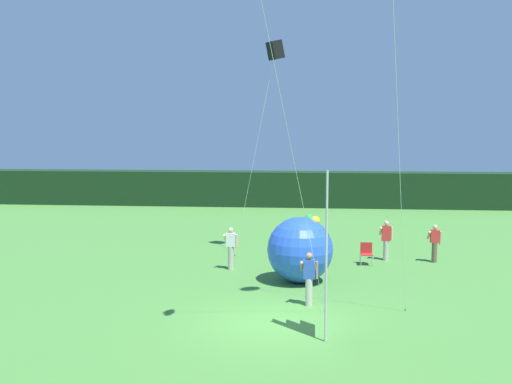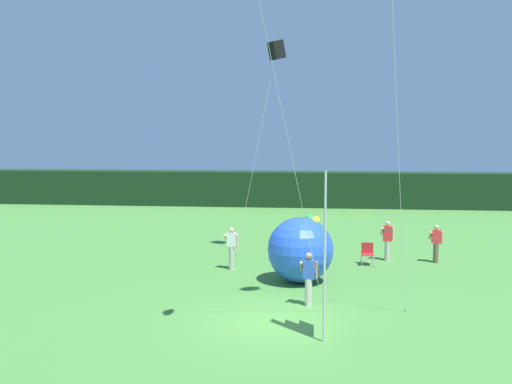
% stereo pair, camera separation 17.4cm
% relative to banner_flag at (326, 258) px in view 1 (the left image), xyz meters
% --- Properties ---
extents(ground_plane, '(120.00, 120.00, 0.00)m').
position_rel_banner_flag_xyz_m(ground_plane, '(-1.47, 1.07, -2.11)').
color(ground_plane, '#478438').
extents(distant_treeline, '(80.00, 2.40, 2.57)m').
position_rel_banner_flag_xyz_m(distant_treeline, '(-1.47, 27.88, -0.83)').
color(distant_treeline, black).
rests_on(distant_treeline, ground).
extents(banner_flag, '(0.06, 1.03, 4.41)m').
position_rel_banner_flag_xyz_m(banner_flag, '(0.00, 0.00, 0.00)').
color(banner_flag, '#B7B7BC').
rests_on(banner_flag, ground).
extents(person_near_banner, '(0.55, 0.48, 1.69)m').
position_rel_banner_flag_xyz_m(person_near_banner, '(2.75, 9.61, -1.21)').
color(person_near_banner, '#B7B2A3').
rests_on(person_near_banner, ground).
extents(person_mid_field, '(0.55, 0.48, 1.67)m').
position_rel_banner_flag_xyz_m(person_mid_field, '(-3.53, 7.31, -1.22)').
color(person_mid_field, '#B7B2A3').
rests_on(person_mid_field, ground).
extents(person_far_left, '(0.55, 0.48, 1.67)m').
position_rel_banner_flag_xyz_m(person_far_left, '(-0.44, 2.79, -1.22)').
color(person_far_left, '#B7B2A3').
rests_on(person_far_left, ground).
extents(person_far_right, '(0.55, 0.48, 1.58)m').
position_rel_banner_flag_xyz_m(person_far_right, '(4.71, 9.43, -1.27)').
color(person_far_right, brown).
rests_on(person_far_right, ground).
extents(inflatable_balloon, '(2.36, 2.36, 2.43)m').
position_rel_banner_flag_xyz_m(inflatable_balloon, '(-0.78, 5.63, -0.92)').
color(inflatable_balloon, blue).
rests_on(inflatable_balloon, ground).
extents(folding_chair, '(0.51, 0.51, 0.89)m').
position_rel_banner_flag_xyz_m(folding_chair, '(1.86, 8.75, -1.60)').
color(folding_chair, '#BCBCC1').
rests_on(folding_chair, ground).
extents(kite_black_box_1, '(2.17, 0.81, 9.28)m').
position_rel_banner_flag_xyz_m(kite_black_box_1, '(-1.99, 9.99, 6.71)').
color(kite_black_box_1, brown).
rests_on(kite_black_box_1, ground).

